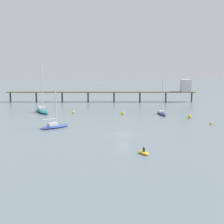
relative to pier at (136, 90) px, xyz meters
The scene contains 10 objects.
ground_plane 50.14m from the pier, 103.43° to the right, with size 400.00×400.00×0.00m, color slate.
pier is the anchor object (origin of this frame).
sailboat_navy 27.53m from the pier, 86.71° to the right, with size 1.46×6.31×9.42m.
sailboat_teal 35.59m from the pier, 145.13° to the right, with size 5.19×8.83×13.64m.
sailboat_blue 48.14m from the pier, 120.74° to the right, with size 6.47×5.05×8.50m.
dinghy_yellow 62.66m from the pier, 99.62° to the right, with size 1.69×2.42×1.14m.
mooring_buoy_mid 42.41m from the pier, 78.28° to the right, with size 0.56×0.56×0.56m, color yellow.
mooring_buoy_near 31.25m from the pier, 132.19° to the right, with size 0.68×0.68×0.68m, color yellow.
mooring_buoy_far 34.05m from the pier, 78.36° to the right, with size 0.84×0.84×0.84m, color yellow.
mooring_buoy_inner 27.38m from the pier, 107.76° to the right, with size 0.78×0.78×0.78m, color yellow.
Camera 1 is at (-8.60, -57.38, 13.15)m, focal length 51.43 mm.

